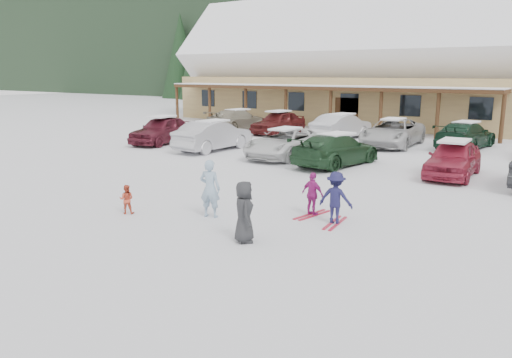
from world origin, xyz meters
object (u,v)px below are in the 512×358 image
Objects in this scene: bystander_dark at (244,212)px; parked_car_11 at (465,135)px; parked_car_8 at (278,122)px; parked_car_0 at (162,130)px; parked_car_4 at (453,159)px; parked_car_9 at (341,126)px; child_navy at (336,198)px; day_lodge at (351,73)px; parked_car_10 at (393,132)px; child_magenta at (313,194)px; toddler_red at (127,199)px; parked_car_1 at (213,136)px; parked_car_3 at (336,150)px; adult_skier at (210,189)px; parked_car_2 at (285,143)px; parked_car_7 at (238,120)px.

bystander_dark is 0.30× the size of parked_car_11.
parked_car_0 is at bearing -107.00° from parked_car_8.
parked_car_4 is 0.85× the size of parked_car_11.
parked_car_9 reaches higher than parked_car_11.
day_lodge is at bearing -73.87° from child_navy.
parked_car_10 is at bearing 20.78° from parked_car_0.
parked_car_9 is (4.23, -10.51, -3.18)m from day_lodge.
child_navy reaches higher than child_magenta.
parked_car_9 is at bearing -118.57° from toddler_red.
parked_car_10 is (7.14, 6.83, -0.02)m from parked_car_1.
parked_car_10 is at bearing -3.18° from parked_car_8.
parked_car_1 is 0.98× the size of parked_car_3.
parked_car_3 is (-2.90, 7.50, 0.07)m from child_magenta.
child_navy is 17.75m from parked_car_9.
adult_skier is at bearing 15.68° from bystander_dark.
child_navy reaches higher than parked_car_2.
parked_car_8 is 11.65m from parked_car_11.
parked_car_2 is 0.99× the size of parked_car_7.
toddler_red is at bearing -66.08° from parked_car_8.
child_navy is at bearing -48.89° from parked_car_8.
child_navy is (11.67, -26.63, -3.23)m from day_lodge.
child_navy and parked_car_11 have the same top height.
parked_car_11 is at bearing 5.62° from parked_car_8.
parked_car_8 is at bearing -60.85° from child_navy.
adult_skier is at bearing -73.16° from day_lodge.
child_navy is 0.34× the size of parked_car_4.
parked_car_10 is (-3.80, 14.95, 0.04)m from child_navy.
child_navy is 15.43m from parked_car_10.
adult_skier is 18.05m from parked_car_9.
child_magenta is 17.07m from parked_car_9.
parked_car_10 is (3.63, -1.16, -0.01)m from parked_car_9.
parked_car_4 is at bearing -55.73° from bystander_dark.
day_lodge is 6.99× the size of parked_car_4.
bystander_dark reaches higher than parked_car_3.
parked_car_0 is (-14.94, 8.41, 0.07)m from child_navy.
adult_skier is 21.49m from parked_car_7.
day_lodge is at bearing 120.58° from parked_car_10.
parked_car_0 is at bearing -152.96° from parked_car_10.
parked_car_2 is (-1.36, 10.94, 0.27)m from toddler_red.
parked_car_10 reaches higher than bystander_dark.
parked_car_7 is 11.68m from parked_car_10.
parked_car_3 is at bearing 121.89° from parked_car_9.
day_lodge is 11.77m from parked_car_9.
child_navy is 0.26× the size of parked_car_10.
adult_skier reaches higher than parked_car_8.
parked_car_9 is 0.86× the size of parked_car_10.
parked_car_10 is at bearing -135.29° from parked_car_1.
parked_car_1 is (-10.06, 7.78, 0.15)m from child_magenta.
child_navy reaches higher than parked_car_4.
parked_car_7 is at bearing -7.28° from bystander_dark.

